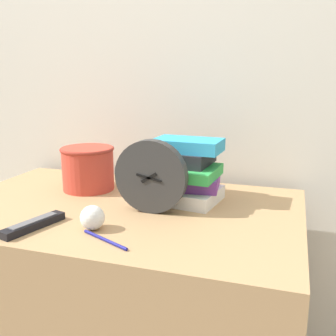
% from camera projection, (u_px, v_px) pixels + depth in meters
% --- Properties ---
extents(wall_back, '(6.00, 0.04, 2.40)m').
position_uv_depth(wall_back, '(163.00, 55.00, 1.48)').
color(wall_back, silver).
rests_on(wall_back, ground_plane).
extents(desk, '(1.08, 0.70, 0.74)m').
position_uv_depth(desk, '(124.00, 312.00, 1.29)').
color(desk, tan).
rests_on(desk, ground_plane).
extents(desk_clock, '(0.21, 0.04, 0.21)m').
position_uv_depth(desk_clock, '(151.00, 177.00, 1.13)').
color(desk_clock, '#333333').
rests_on(desk_clock, desk).
extents(book_stack, '(0.25, 0.22, 0.20)m').
position_uv_depth(book_stack, '(184.00, 172.00, 1.24)').
color(book_stack, white).
rests_on(book_stack, desk).
extents(basket, '(0.18, 0.18, 0.15)m').
position_uv_depth(basket, '(88.00, 167.00, 1.36)').
color(basket, '#C63D2D').
rests_on(basket, desk).
extents(tv_remote, '(0.08, 0.19, 0.02)m').
position_uv_depth(tv_remote, '(33.00, 224.00, 1.03)').
color(tv_remote, black).
rests_on(tv_remote, desk).
extents(crumpled_paper_ball, '(0.06, 0.06, 0.06)m').
position_uv_depth(crumpled_paper_ball, '(92.00, 218.00, 1.02)').
color(crumpled_paper_ball, white).
rests_on(crumpled_paper_ball, desk).
extents(pen, '(0.15, 0.07, 0.01)m').
position_uv_depth(pen, '(105.00, 240.00, 0.95)').
color(pen, navy).
rests_on(pen, desk).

